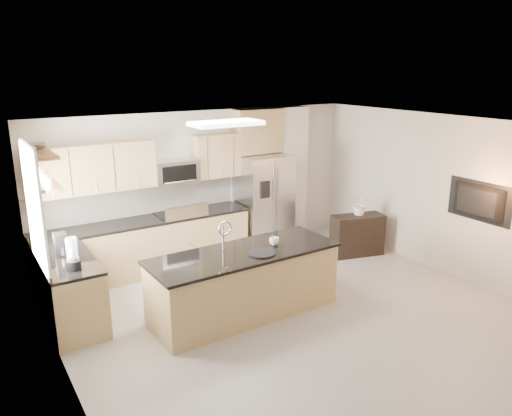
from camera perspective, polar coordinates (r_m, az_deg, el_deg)
floor at (r=6.84m, az=6.63°, el=-13.38°), size 6.50×6.50×0.00m
ceiling at (r=6.02m, az=7.42°, el=8.76°), size 6.00×6.50×0.02m
wall_back at (r=8.96m, az=-6.12°, el=2.72°), size 6.00×0.02×2.60m
wall_left at (r=5.11m, az=-20.59°, el=-8.69°), size 0.02×6.50×2.60m
wall_right at (r=8.46m, az=23.05°, el=0.71°), size 0.02×6.50×2.60m
back_counter at (r=8.47m, az=-12.47°, el=-4.22°), size 3.55×0.66×1.44m
left_counter at (r=7.16m, az=-20.52°, el=-8.83°), size 0.66×1.50×0.92m
range at (r=8.67m, az=-8.57°, el=-3.54°), size 0.76×0.64×1.14m
upper_cabinets at (r=8.23m, az=-13.91°, el=4.89°), size 3.50×0.33×0.75m
microwave at (r=8.47m, az=-9.23°, el=4.11°), size 0.76×0.40×0.40m
refrigerator at (r=9.25m, az=0.88°, el=0.61°), size 0.92×0.78×1.78m
partition_column at (r=9.75m, az=3.93°, el=3.85°), size 0.60×0.30×2.60m
window at (r=6.73m, az=-24.00°, el=0.00°), size 0.04×1.15×1.65m
shelf_lower at (r=6.77m, az=-23.35°, el=2.80°), size 0.30×1.20×0.04m
shelf_upper at (r=6.71m, az=-23.70°, el=5.87°), size 0.30×1.20×0.04m
ceiling_fixture at (r=7.12m, az=-3.43°, el=9.64°), size 1.00×0.50×0.06m
island at (r=6.95m, az=-1.35°, el=-8.51°), size 2.67×1.02×1.34m
credenza at (r=9.27m, az=11.50°, el=-3.04°), size 1.00×0.61×0.75m
cup at (r=7.00m, az=2.10°, el=-3.81°), size 0.17×0.17×0.11m
platter at (r=6.69m, az=0.65°, el=-5.17°), size 0.39×0.39×0.02m
blender at (r=6.52m, az=-20.23°, el=-5.17°), size 0.18×0.18×0.42m
kettle at (r=6.81m, az=-20.27°, el=-4.91°), size 0.20×0.20×0.25m
coffee_maker at (r=7.08m, az=-21.40°, el=-3.95°), size 0.17×0.20×0.30m
bowl at (r=6.85m, az=-23.96°, el=6.56°), size 0.40×0.40×0.09m
flower_vase at (r=9.14m, az=11.82°, el=1.06°), size 0.56×0.49×0.60m
television at (r=8.27m, az=23.84°, el=0.64°), size 0.14×1.08×0.62m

